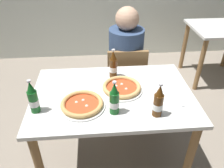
% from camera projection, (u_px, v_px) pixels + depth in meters
% --- Properties ---
extents(ground_plane, '(8.00, 8.00, 0.00)m').
position_uv_depth(ground_plane, '(112.00, 158.00, 2.10)').
color(ground_plane, gray).
extents(dining_table_main, '(1.20, 0.80, 0.75)m').
position_uv_depth(dining_table_main, '(113.00, 105.00, 1.75)').
color(dining_table_main, silver).
rests_on(dining_table_main, ground_plane).
extents(chair_behind_table, '(0.41, 0.41, 0.85)m').
position_uv_depth(chair_behind_table, '(125.00, 79.00, 2.35)').
color(chair_behind_table, olive).
rests_on(chair_behind_table, ground_plane).
extents(diner_seated, '(0.34, 0.34, 1.21)m').
position_uv_depth(diner_seated, '(125.00, 68.00, 2.34)').
color(diner_seated, '#2D3342').
rests_on(diner_seated, ground_plane).
extents(dining_table_background, '(0.80, 0.70, 0.75)m').
position_uv_depth(dining_table_background, '(220.00, 38.00, 2.97)').
color(dining_table_background, silver).
rests_on(dining_table_background, ground_plane).
extents(pizza_margherita_near, '(0.32, 0.32, 0.04)m').
position_uv_depth(pizza_margherita_near, '(82.00, 104.00, 1.54)').
color(pizza_margherita_near, white).
rests_on(pizza_margherita_near, dining_table_main).
extents(pizza_marinara_far, '(0.32, 0.32, 0.04)m').
position_uv_depth(pizza_marinara_far, '(122.00, 88.00, 1.71)').
color(pizza_marinara_far, white).
rests_on(pizza_marinara_far, dining_table_main).
extents(beer_bottle_left, '(0.07, 0.07, 0.25)m').
position_uv_depth(beer_bottle_left, '(114.00, 100.00, 1.45)').
color(beer_bottle_left, '#14591E').
rests_on(beer_bottle_left, dining_table_main).
extents(beer_bottle_center, '(0.07, 0.07, 0.25)m').
position_uv_depth(beer_bottle_center, '(33.00, 99.00, 1.46)').
color(beer_bottle_center, '#14591E').
rests_on(beer_bottle_center, dining_table_main).
extents(beer_bottle_right, '(0.07, 0.07, 0.25)m').
position_uv_depth(beer_bottle_right, '(158.00, 102.00, 1.43)').
color(beer_bottle_right, '#512D0F').
rests_on(beer_bottle_right, dining_table_main).
extents(beer_bottle_extra, '(0.07, 0.07, 0.25)m').
position_uv_depth(beer_bottle_extra, '(113.00, 65.00, 1.83)').
color(beer_bottle_extra, '#512D0F').
rests_on(beer_bottle_extra, dining_table_main).
extents(napkin_with_cutlery, '(0.19, 0.19, 0.01)m').
position_uv_depth(napkin_with_cutlery, '(174.00, 99.00, 1.62)').
color(napkin_with_cutlery, white).
rests_on(napkin_with_cutlery, dining_table_main).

